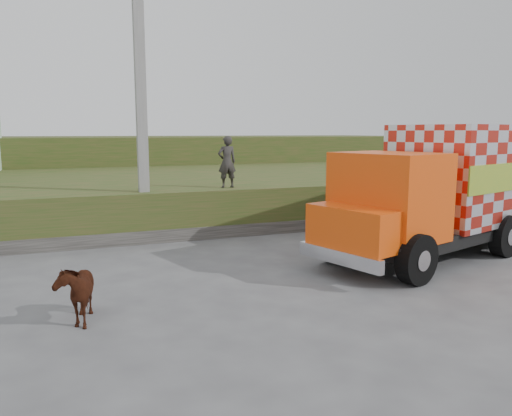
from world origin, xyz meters
name	(u,v)px	position (x,y,z in m)	size (l,w,h in m)	color
ground	(221,277)	(0.00, 0.00, 0.00)	(120.00, 120.00, 0.00)	#474749
embankment	(149,194)	(0.00, 10.00, 0.75)	(40.00, 12.00, 1.50)	#294617
embankment_far	(118,161)	(0.00, 22.00, 1.50)	(40.00, 12.00, 3.00)	#294617
retaining_strip	(113,239)	(-2.00, 4.20, 0.20)	(16.00, 0.50, 0.40)	#595651
utility_pole	(141,105)	(-1.00, 4.60, 4.08)	(1.20, 0.30, 8.00)	gray
cargo_truck	(449,188)	(6.47, -0.04, 1.79)	(8.18, 4.63, 3.48)	black
cow	(75,291)	(-3.17, -1.69, 0.55)	(0.60, 1.31, 1.11)	black
pedestrian	(227,162)	(1.71, 4.80, 2.34)	(0.61, 0.40, 1.67)	#2F2D2A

